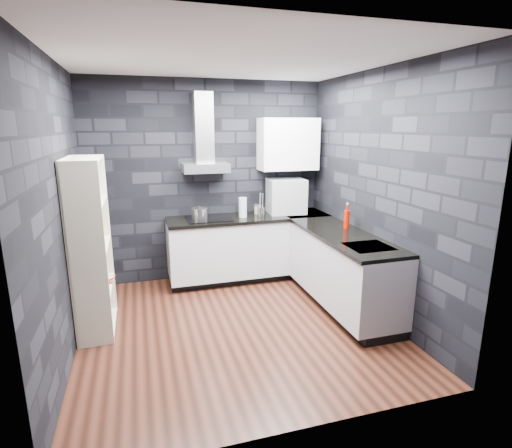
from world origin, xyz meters
name	(u,v)px	position (x,y,z in m)	size (l,w,h in m)	color
ground	(237,326)	(0.00, 0.00, 0.00)	(3.20, 3.20, 0.00)	#431F15
ceiling	(233,58)	(0.00, 0.00, 2.70)	(3.20, 3.20, 0.00)	white
wall_back	(207,182)	(0.00, 1.62, 1.35)	(3.20, 0.05, 2.70)	black
wall_front	(297,250)	(0.00, -1.62, 1.35)	(3.20, 0.05, 2.70)	black
wall_left	(57,212)	(-1.62, 0.00, 1.35)	(0.05, 3.20, 2.70)	black
wall_right	(377,195)	(1.62, 0.00, 1.35)	(0.05, 3.20, 2.70)	black
toekick_back	(248,274)	(0.50, 1.34, 0.05)	(2.18, 0.50, 0.10)	black
toekick_right	(344,302)	(1.34, 0.10, 0.05)	(0.50, 1.78, 0.10)	black
counter_back_cab	(249,246)	(0.50, 1.30, 0.48)	(2.20, 0.60, 0.76)	silver
counter_right_cab	(343,269)	(1.30, 0.10, 0.48)	(0.60, 1.80, 0.76)	silver
counter_back_top	(249,218)	(0.50, 1.29, 0.88)	(2.20, 0.62, 0.04)	black
counter_right_top	(344,236)	(1.29, 0.10, 0.88)	(0.62, 1.80, 0.04)	black
counter_corner_top	(303,214)	(1.30, 1.30, 0.88)	(0.62, 0.62, 0.04)	black
hood_body	(206,168)	(-0.05, 1.43, 1.56)	(0.60, 0.34, 0.12)	silver
hood_chimney	(204,128)	(-0.05, 1.50, 2.07)	(0.24, 0.20, 0.90)	silver
upper_cabinet	(288,144)	(1.10, 1.43, 1.85)	(0.80, 0.35, 0.70)	white
cooktop	(209,218)	(-0.05, 1.30, 0.91)	(0.58, 0.50, 0.01)	black
sink_rim	(369,247)	(1.30, -0.40, 0.89)	(0.44, 0.40, 0.01)	silver
pot	(199,214)	(-0.17, 1.29, 0.97)	(0.21, 0.21, 0.13)	silver
glass_vase	(243,207)	(0.41, 1.26, 1.03)	(0.11, 0.11, 0.27)	silver
storage_jar	(258,210)	(0.66, 1.41, 0.96)	(0.09, 0.09, 0.11)	tan
utensil_crock	(261,212)	(0.66, 1.25, 0.96)	(0.09, 0.09, 0.12)	silver
appliance_garage	(286,197)	(1.06, 1.36, 1.12)	(0.50, 0.39, 0.50)	#A2A6A9
red_bottle	(347,219)	(1.44, 0.32, 1.01)	(0.06, 0.06, 0.22)	#9E1100
bookshelf	(91,247)	(-1.42, 0.39, 0.90)	(0.34, 0.80, 1.80)	beige
fruit_bowl	(90,246)	(-1.42, 0.28, 0.94)	(0.22, 0.22, 0.05)	white
book_red	(97,271)	(-1.41, 0.56, 0.57)	(0.17, 0.02, 0.23)	maroon
book_second	(95,270)	(-1.42, 0.54, 0.59)	(0.15, 0.02, 0.21)	#B2B2B2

